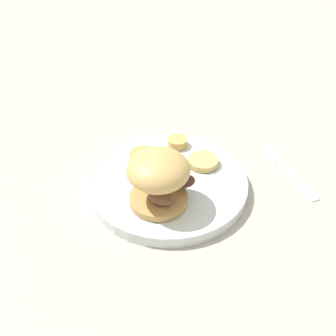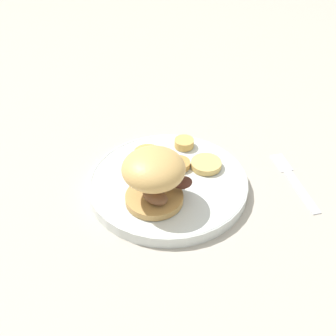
# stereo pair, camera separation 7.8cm
# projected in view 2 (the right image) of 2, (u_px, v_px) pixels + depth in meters

# --- Properties ---
(ground_plane) EXTENTS (4.00, 4.00, 0.00)m
(ground_plane) POSITION_uv_depth(u_px,v_px,m) (168.00, 189.00, 0.81)
(ground_plane) COLOR #B2A899
(dinner_plate) EXTENTS (0.27, 0.27, 0.02)m
(dinner_plate) POSITION_uv_depth(u_px,v_px,m) (168.00, 184.00, 0.80)
(dinner_plate) COLOR silver
(dinner_plate) RESTS_ON ground_plane
(sandwich) EXTENTS (0.11, 0.10, 0.09)m
(sandwich) POSITION_uv_depth(u_px,v_px,m) (155.00, 175.00, 0.72)
(sandwich) COLOR tan
(sandwich) RESTS_ON dinner_plate
(potato_round_0) EXTENTS (0.05, 0.05, 0.01)m
(potato_round_0) POSITION_uv_depth(u_px,v_px,m) (148.00, 155.00, 0.84)
(potato_round_0) COLOR tan
(potato_round_0) RESTS_ON dinner_plate
(potato_round_1) EXTENTS (0.04, 0.04, 0.01)m
(potato_round_1) POSITION_uv_depth(u_px,v_px,m) (179.00, 164.00, 0.82)
(potato_round_1) COLOR #BC8942
(potato_round_1) RESTS_ON dinner_plate
(potato_round_2) EXTENTS (0.05, 0.05, 0.01)m
(potato_round_2) POSITION_uv_depth(u_px,v_px,m) (206.00, 164.00, 0.82)
(potato_round_2) COLOR #DBB766
(potato_round_2) RESTS_ON dinner_plate
(potato_round_3) EXTENTS (0.04, 0.04, 0.01)m
(potato_round_3) POSITION_uv_depth(u_px,v_px,m) (184.00, 143.00, 0.87)
(potato_round_3) COLOR tan
(potato_round_3) RESTS_ON dinner_plate
(fork) EXTENTS (0.05, 0.17, 0.00)m
(fork) POSITION_uv_depth(u_px,v_px,m) (294.00, 181.00, 0.83)
(fork) COLOR silver
(fork) RESTS_ON ground_plane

